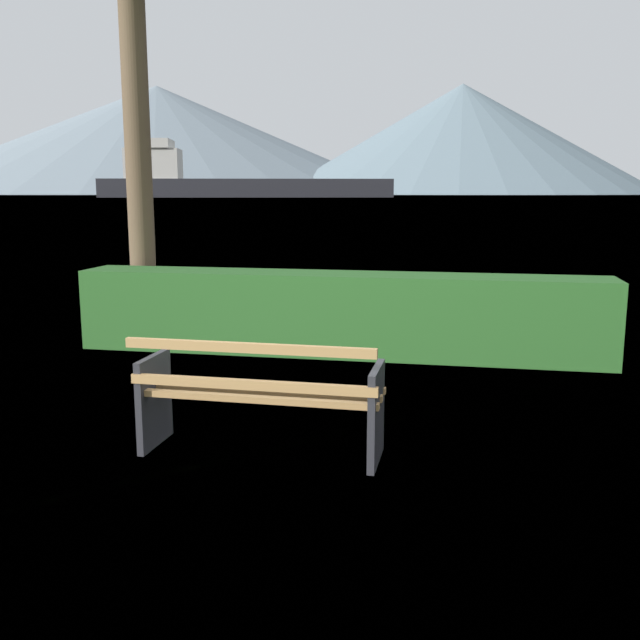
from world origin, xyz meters
TOP-DOWN VIEW (x-y plane):
  - ground_plane at (0.00, 0.00)m, footprint 1400.00×1400.00m
  - water_surface at (0.00, 306.51)m, footprint 620.00×620.00m
  - park_bench at (-0.00, -0.06)m, footprint 1.73×0.60m
  - hedge_row at (0.00, 3.22)m, footprint 6.06×0.71m
  - cargo_ship_large at (-74.40, 220.00)m, footprint 94.70×37.73m
  - distant_hills at (-126.34, 569.59)m, footprint 855.85×424.26m

SIDE VIEW (x-z plane):
  - ground_plane at x=0.00m, z-range 0.00..0.00m
  - water_surface at x=0.00m, z-range 0.00..0.00m
  - park_bench at x=0.00m, z-range -0.01..0.86m
  - hedge_row at x=0.00m, z-range 0.00..0.93m
  - cargo_ship_large at x=-74.40m, z-range -4.04..14.28m
  - distant_hills at x=-126.34m, z-range -3.56..85.59m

